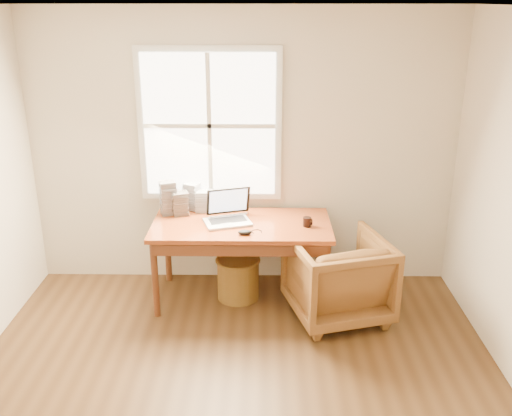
{
  "coord_description": "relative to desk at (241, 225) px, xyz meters",
  "views": [
    {
      "loc": [
        0.19,
        -2.94,
        2.65
      ],
      "look_at": [
        0.13,
        1.65,
        0.95
      ],
      "focal_mm": 40.0,
      "sensor_mm": 36.0,
      "label": 1
    }
  ],
  "objects": [
    {
      "name": "desk",
      "position": [
        0.0,
        0.0,
        0.0
      ],
      "size": [
        1.6,
        0.8,
        0.04
      ],
      "primitive_type": "cube",
      "color": "brown",
      "rests_on": "room_shell"
    },
    {
      "name": "cd_stack_a",
      "position": [
        -0.48,
        0.35,
        0.15
      ],
      "size": [
        0.17,
        0.16,
        0.26
      ],
      "primitive_type": "cube",
      "rotation": [
        0.0,
        0.0,
        -0.42
      ],
      "color": "silver",
      "rests_on": "desk"
    },
    {
      "name": "wicker_stool",
      "position": [
        -0.04,
        0.0,
        -0.54
      ],
      "size": [
        0.39,
        0.39,
        0.39
      ],
      "primitive_type": "cylinder",
      "rotation": [
        0.0,
        0.0,
        -0.0
      ],
      "color": "brown",
      "rests_on": "room_shell"
    },
    {
      "name": "armchair",
      "position": [
        0.84,
        -0.31,
        -0.36
      ],
      "size": [
        0.99,
        1.0,
        0.74
      ],
      "primitive_type": "imported",
      "rotation": [
        0.0,
        0.0,
        3.42
      ],
      "color": "brown",
      "rests_on": "room_shell"
    },
    {
      "name": "laptop",
      "position": [
        -0.12,
        -0.01,
        0.15
      ],
      "size": [
        0.45,
        0.46,
        0.27
      ],
      "primitive_type": null,
      "rotation": [
        0.0,
        0.0,
        0.31
      ],
      "color": "silver",
      "rests_on": "desk"
    },
    {
      "name": "cd_stack_b",
      "position": [
        -0.58,
        0.2,
        0.13
      ],
      "size": [
        0.17,
        0.16,
        0.22
      ],
      "primitive_type": "cube",
      "rotation": [
        0.0,
        0.0,
        0.31
      ],
      "color": "#242328",
      "rests_on": "desk"
    },
    {
      "name": "cd_stack_c",
      "position": [
        -0.68,
        0.22,
        0.18
      ],
      "size": [
        0.18,
        0.17,
        0.32
      ],
      "primitive_type": "cube",
      "rotation": [
        0.0,
        0.0,
        0.34
      ],
      "color": "#908F9B",
      "rests_on": "desk"
    },
    {
      "name": "room_shell",
      "position": [
        -0.02,
        -1.64,
        0.59
      ],
      "size": [
        4.04,
        4.54,
        2.64
      ],
      "color": "#4E331A",
      "rests_on": "ground"
    },
    {
      "name": "coffee_mug",
      "position": [
        0.58,
        -0.07,
        0.06
      ],
      "size": [
        0.09,
        0.09,
        0.08
      ],
      "primitive_type": "cylinder",
      "rotation": [
        0.0,
        0.0,
        -0.34
      ],
      "color": "black",
      "rests_on": "desk"
    },
    {
      "name": "mouse",
      "position": [
        0.04,
        -0.26,
        0.04
      ],
      "size": [
        0.12,
        0.08,
        0.04
      ],
      "primitive_type": "ellipsoid",
      "rotation": [
        0.0,
        0.0,
        0.04
      ],
      "color": "black",
      "rests_on": "desk"
    },
    {
      "name": "cd_stack_d",
      "position": [
        -0.36,
        0.3,
        0.12
      ],
      "size": [
        0.16,
        0.15,
        0.2
      ],
      "primitive_type": "cube",
      "rotation": [
        0.0,
        0.0,
        0.06
      ],
      "color": "silver",
      "rests_on": "desk"
    }
  ]
}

